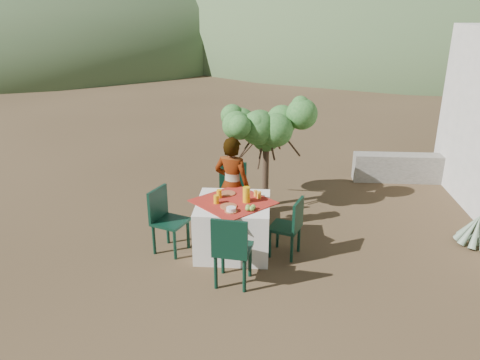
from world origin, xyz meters
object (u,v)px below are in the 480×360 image
Objects in this scene: person at (232,185)px; chair_left at (165,217)px; table at (233,226)px; shrub_tree at (270,132)px; agave at (478,230)px; juice_pitcher at (246,195)px; chair_right at (290,225)px; chair_near at (232,248)px; chair_far at (232,190)px.

chair_left is at bearing 54.70° from person.
person is at bearing -30.70° from chair_left.
table is 0.73m from person.
shrub_tree is 3.53m from agave.
juice_pitcher is at bearing -2.79° from table.
chair_right is (0.80, -0.11, 0.10)m from table.
agave is at bearing -21.41° from shrub_tree.
chair_left is 0.55× the size of shrub_tree.
person is 0.90× the size of shrub_tree.
table is at bearing -78.42° from chair_near.
chair_near is 0.98m from juice_pitcher.
table is 0.97m from chair_left.
chair_near is (0.15, -1.91, 0.01)m from chair_far.
chair_right is at bearing -124.47° from chair_near.
person is at bearing 177.12° from agave.
chair_near reaches higher than chair_left.
juice_pitcher reaches higher than agave.
agave is 3.50m from juice_pitcher.
person is 2.24× the size of agave.
table is 0.81m from chair_right.
chair_near is 3.80m from agave.
table is 5.83× the size of juice_pitcher.
chair_left is 1.15m from person.
chair_far is at bearing -77.43° from chair_near.
shrub_tree reaches higher than agave.
chair_near is at bearing 111.50° from person.
agave is (2.79, 0.55, -0.25)m from chair_right.
chair_near is 1.43× the size of agave.
chair_left is (-0.87, -1.05, -0.01)m from chair_far.
chair_right is at bearing 156.65° from person.
chair_far is 3.74m from agave.
shrub_tree is at bearing -91.21° from chair_near.
chair_right is (1.76, -0.04, -0.04)m from chair_left.
person is (-0.07, 0.62, 0.38)m from table.
person reaches higher than chair_left.
agave is at bearing -62.26° from chair_left.
chair_right is at bearing -7.84° from table.
chair_near is at bearing -98.02° from juice_pitcher.
agave is (3.12, -1.22, -1.11)m from shrub_tree.
chair_right is at bearing -52.12° from chair_far.
shrub_tree reaches higher than chair_far.
person reaches higher than chair_far.
chair_right is at bearing -9.35° from juice_pitcher.
shrub_tree reaches higher than person.
chair_left is at bearing -129.70° from shrub_tree.
chair_left is 2.39m from shrub_tree.
juice_pitcher is at bearing -90.01° from chair_near.
chair_left is at bearing -71.22° from chair_right.
shrub_tree reaches higher than chair_near.
juice_pitcher is (0.19, -0.01, 0.49)m from table.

